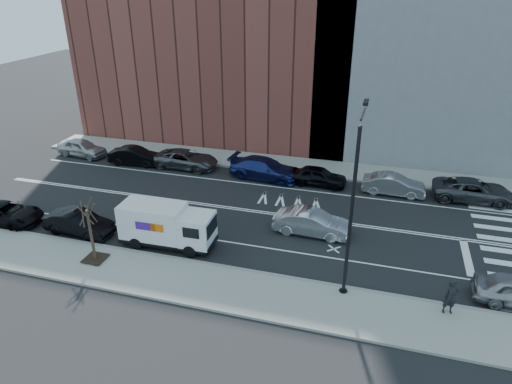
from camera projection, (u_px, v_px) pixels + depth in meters
The scene contains 23 objects.
ground at pixel (254, 211), 31.75m from camera, with size 120.00×120.00×0.00m, color black.
sidewalk_near at pixel (207, 285), 24.10m from camera, with size 44.00×3.60×0.15m, color gray.
sidewalk_far at pixel (282, 164), 39.34m from camera, with size 44.00×3.60×0.15m, color gray.
curb_near at pixel (219, 266), 25.66m from camera, with size 44.00×0.25×0.17m, color gray.
curb_far at pixel (277, 172), 37.77m from camera, with size 44.00×0.25×0.17m, color gray.
crosswalk at pixel (505, 245), 27.77m from camera, with size 3.00×14.00×0.01m, color white, non-canonical shape.
road_markings at pixel (254, 211), 31.75m from camera, with size 40.00×8.60×0.01m, color white, non-canonical shape.
bldg_brick at pixel (218, 20), 42.47m from camera, with size 26.00×10.00×22.00m, color brown.
bldg_concrete at pixel (451, 0), 36.62m from camera, with size 20.00×10.00×26.00m, color slate.
streetlight at pixel (353, 202), 21.82m from camera, with size 0.44×4.02×9.34m.
street_tree at pixel (92, 240), 25.59m from camera, with size 1.20×1.20×3.75m.
fedex_van at pixel (166, 225), 27.25m from camera, with size 5.80×2.16×2.63m.
far_parked_a at pixel (82, 148), 40.99m from camera, with size 1.84×4.57×1.56m, color #AAAAAF.
far_parked_b at pixel (135, 156), 39.23m from camera, with size 1.58×4.54×1.49m, color black.
far_parked_c at pixel (186, 159), 38.56m from camera, with size 2.48×5.38×1.50m, color #505358.
far_parked_d at pixel (265, 169), 36.49m from camera, with size 2.34×5.76×1.67m, color navy.
far_parked_e at pixel (318, 176), 35.36m from camera, with size 1.76×4.38×1.49m, color black.
far_parked_f at pixel (394, 185), 33.91m from camera, with size 1.60×4.57×1.51m, color #A2A2A6.
far_parked_g at pixel (473, 190), 32.95m from camera, with size 2.61×5.65×1.57m, color #414348.
driving_sedan at pixel (312, 223), 28.70m from camera, with size 1.67×4.79×1.58m, color silver.
near_parked_rear_a at pixel (79, 223), 28.75m from camera, with size 1.58×4.53×1.49m, color black.
near_parked_rear_b at pixel (5, 213), 30.03m from camera, with size 2.29×4.97×1.38m, color black.
pedestrian at pixel (451, 296), 21.67m from camera, with size 0.69×0.45×1.89m, color black.
Camera 1 is at (7.90, -26.88, 14.99)m, focal length 32.00 mm.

